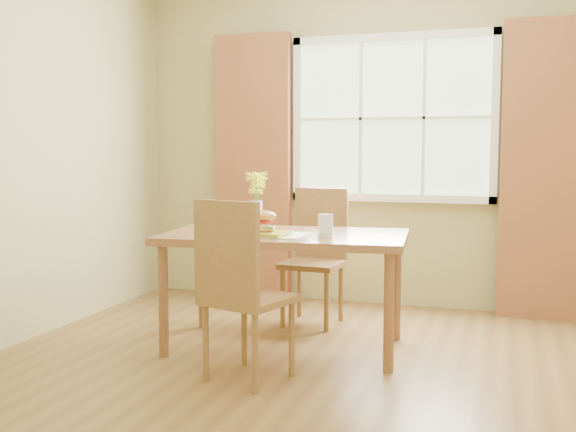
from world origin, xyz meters
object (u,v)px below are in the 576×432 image
Objects in this scene: water_glass at (326,226)px; flower_vase at (257,193)px; chair_near at (239,284)px; chair_far at (316,249)px; croissant_sandwich at (262,222)px; dining_table at (285,245)px.

flower_vase is at bearing 152.52° from water_glass.
water_glass is at bearing 79.64° from chair_near.
croissant_sandwich is at bearing -92.63° from chair_far.
croissant_sandwich is 0.52× the size of flower_vase.
flower_vase is at bearing 137.53° from dining_table.
water_glass is 0.64m from flower_vase.
chair_far is at bearing 83.89° from dining_table.
chair_near is (-0.02, -0.70, -0.11)m from dining_table.
chair_far is at bearing 105.15° from chair_near.
flower_vase is at bearing 121.88° from croissant_sandwich.
croissant_sandwich is at bearing -64.71° from flower_vase.
chair_far is 2.57× the size of flower_vase.
water_glass reaches higher than dining_table.
chair_far reaches higher than croissant_sandwich.
chair_far is 0.72m from flower_vase.
dining_table is at bearing 104.40° from chair_near.
chair_far is 0.88m from water_glass.
flower_vase is (-0.17, 0.35, 0.15)m from croissant_sandwich.
croissant_sandwich is at bearing -126.71° from dining_table.
croissant_sandwich is at bearing 113.79° from chair_near.
water_glass is at bearing 16.94° from croissant_sandwich.
chair_far is 0.91m from croissant_sandwich.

